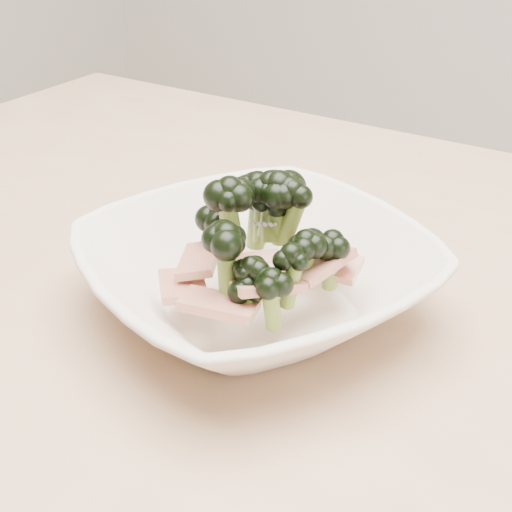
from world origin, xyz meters
name	(u,v)px	position (x,y,z in m)	size (l,w,h in m)	color
dining_table	(280,361)	(0.00, 0.00, 0.65)	(1.20, 0.80, 0.75)	tan
broccoli_dish	(257,268)	(0.01, -0.06, 0.79)	(0.35, 0.35, 0.12)	beige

